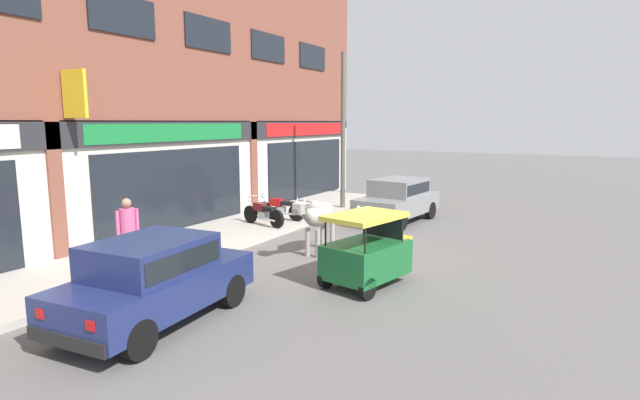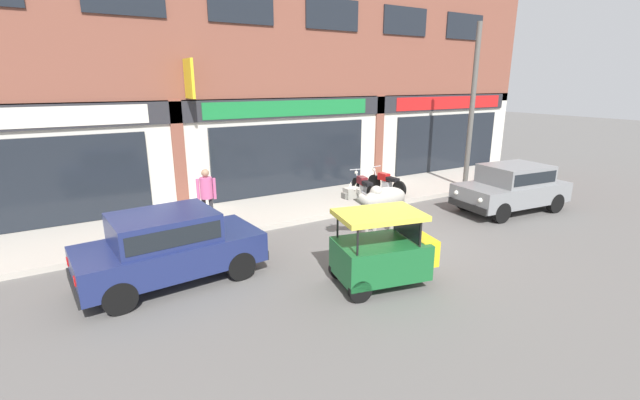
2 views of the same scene
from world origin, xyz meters
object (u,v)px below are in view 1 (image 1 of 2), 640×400
(motorcycle_1, at_px, (280,208))
(car_1, at_px, (154,276))
(cow, at_px, (319,215))
(pedestrian, at_px, (128,226))
(car_0, at_px, (398,198))
(auto_rickshaw, at_px, (368,254))
(utility_pole, at_px, (343,131))
(motorcycle_0, at_px, (263,213))

(motorcycle_1, bearing_deg, car_1, -160.35)
(cow, distance_m, car_1, 5.25)
(cow, xyz_separation_m, motorcycle_1, (2.70, 3.01, -0.48))
(car_1, xyz_separation_m, pedestrian, (1.53, 2.46, 0.31))
(car_0, relative_size, auto_rickshaw, 1.76)
(motorcycle_1, bearing_deg, auto_rickshaw, -130.27)
(cow, height_order, utility_pole, utility_pole)
(auto_rickshaw, bearing_deg, car_0, 15.65)
(pedestrian, bearing_deg, motorcycle_0, 3.30)
(car_1, distance_m, motorcycle_1, 8.43)
(car_0, distance_m, motorcycle_1, 4.00)
(pedestrian, bearing_deg, cow, -35.45)
(pedestrian, relative_size, utility_pole, 0.28)
(motorcycle_1, relative_size, pedestrian, 1.13)
(car_0, distance_m, utility_pole, 3.49)
(car_1, height_order, pedestrian, pedestrian)
(car_0, height_order, utility_pole, utility_pole)
(utility_pole, bearing_deg, car_1, -169.27)
(cow, relative_size, auto_rickshaw, 1.02)
(cow, distance_m, pedestrian, 4.55)
(car_1, bearing_deg, auto_rickshaw, -32.69)
(car_1, bearing_deg, motorcycle_0, 21.89)
(car_0, relative_size, motorcycle_0, 2.09)
(motorcycle_1, distance_m, pedestrian, 6.44)
(cow, height_order, motorcycle_0, cow)
(car_0, bearing_deg, motorcycle_0, 135.78)
(car_0, bearing_deg, auto_rickshaw, -164.35)
(car_0, bearing_deg, utility_pole, 70.44)
(auto_rickshaw, height_order, pedestrian, pedestrian)
(auto_rickshaw, relative_size, utility_pole, 0.37)
(car_1, bearing_deg, cow, -1.93)
(car_0, xyz_separation_m, utility_pole, (0.91, 2.55, 2.20))
(car_0, relative_size, motorcycle_1, 2.06)
(cow, height_order, auto_rickshaw, cow)
(motorcycle_0, height_order, motorcycle_1, same)
(utility_pole, bearing_deg, pedestrian, 177.86)
(auto_rickshaw, distance_m, utility_pole, 9.04)
(motorcycle_1, height_order, pedestrian, pedestrian)
(car_1, bearing_deg, motorcycle_1, 19.65)
(auto_rickshaw, relative_size, pedestrian, 1.33)
(motorcycle_0, bearing_deg, car_0, -44.22)
(car_1, distance_m, auto_rickshaw, 4.26)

